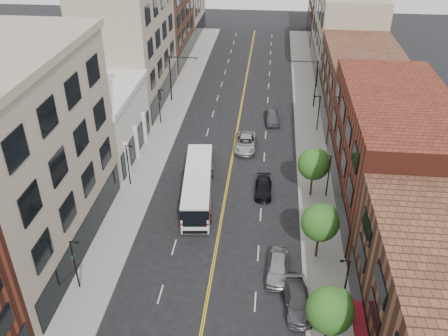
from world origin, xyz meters
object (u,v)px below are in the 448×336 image
(car_parked_far, at_px, (278,267))
(car_lane_behind, at_px, (205,159))
(city_bus, at_px, (198,184))
(car_parked_mid, at_px, (297,302))
(car_lane_c, at_px, (272,117))
(car_lane_a, at_px, (263,188))
(car_lane_b, at_px, (246,143))

(car_parked_far, relative_size, car_lane_behind, 0.98)
(city_bus, xyz_separation_m, car_parked_far, (8.69, -10.75, -1.09))
(car_parked_mid, distance_m, car_lane_c, 34.53)
(car_lane_a, bearing_deg, car_parked_mid, -79.18)
(car_lane_b, distance_m, car_lane_c, 8.75)
(city_bus, xyz_separation_m, car_parked_mid, (10.29, -14.47, -1.18))
(car_parked_mid, xyz_separation_m, car_parked_far, (-1.60, 3.73, 0.09))
(car_lane_behind, bearing_deg, car_parked_mid, 109.46)
(city_bus, xyz_separation_m, car_lane_b, (4.39, 11.84, -1.11))
(car_parked_far, bearing_deg, car_lane_behind, 120.15)
(car_parked_mid, relative_size, car_lane_behind, 1.02)
(car_parked_far, distance_m, car_lane_c, 30.72)
(city_bus, xyz_separation_m, car_lane_behind, (-0.22, 7.23, -1.10))
(car_lane_behind, height_order, car_lane_a, car_lane_behind)
(city_bus, xyz_separation_m, car_lane_c, (7.66, 19.96, -1.08))
(city_bus, bearing_deg, car_lane_c, 63.22)
(car_lane_b, bearing_deg, car_lane_a, -75.32)
(car_parked_mid, height_order, car_lane_a, car_parked_mid)
(city_bus, height_order, car_parked_mid, city_bus)
(car_lane_behind, relative_size, car_lane_c, 1.01)
(car_parked_far, bearing_deg, city_bus, 132.74)
(car_lane_behind, bearing_deg, car_parked_far, 109.99)
(city_bus, bearing_deg, car_parked_far, -56.81)
(car_lane_c, bearing_deg, car_lane_a, -96.92)
(car_lane_behind, bearing_deg, car_lane_b, -141.37)
(car_lane_a, bearing_deg, car_lane_b, 104.25)
(car_lane_a, distance_m, car_lane_c, 18.13)
(car_parked_mid, relative_size, car_parked_far, 1.04)
(car_lane_a, xyz_separation_m, car_lane_b, (-2.63, 10.00, 0.15))
(car_lane_c, bearing_deg, car_lane_behind, -126.67)
(car_parked_mid, xyz_separation_m, car_lane_behind, (-10.51, 21.70, 0.08))
(car_lane_behind, bearing_deg, car_lane_a, 137.01)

